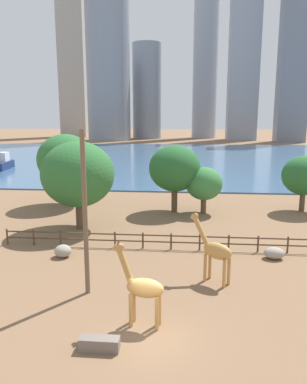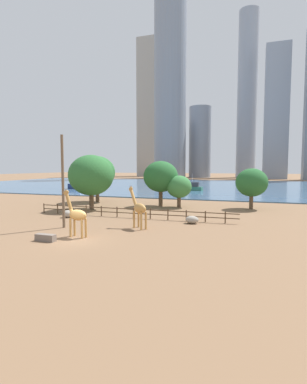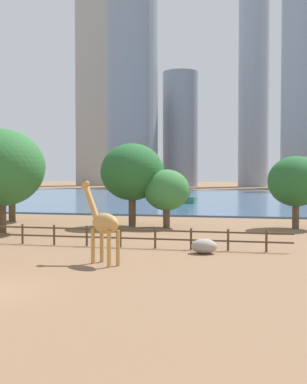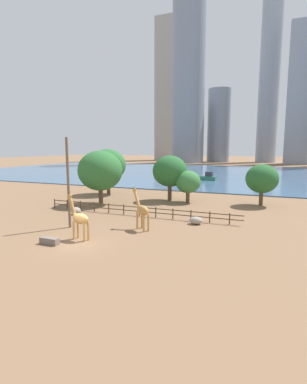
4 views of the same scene
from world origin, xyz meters
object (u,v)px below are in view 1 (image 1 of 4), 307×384
(boulder_by_pole, at_px, (63,251))
(giraffe_companion, at_px, (142,287))
(feeding_trough, at_px, (99,344))
(boat_ferry, at_px, (2,163))
(tree_right_tall, at_px, (304,176))
(boat_sailboat, at_px, (176,166))
(tree_left_large, at_px, (78,174))
(tree_right_small, at_px, (204,184))
(utility_pole, at_px, (85,214))
(tree_center_broad, at_px, (66,160))
(tree_left_small, at_px, (175,168))
(giraffe_tall, at_px, (215,250))
(boulder_near_fence, at_px, (274,253))

(boulder_by_pole, bearing_deg, giraffe_companion, -51.13)
(feeding_trough, distance_m, boat_ferry, 62.97)
(tree_right_tall, relative_size, boat_sailboat, 1.20)
(tree_left_large, distance_m, tree_right_small, 13.57)
(boat_sailboat, bearing_deg, boulder_by_pole, 87.54)
(giraffe_companion, relative_size, utility_pole, 0.46)
(tree_left_large, xyz_separation_m, tree_right_small, (11.68, 6.65, -1.88))
(feeding_trough, xyz_separation_m, tree_center_broad, (-10.14, 27.01, 5.04))
(tree_left_large, height_order, boat_ferry, tree_left_large)
(tree_right_tall, bearing_deg, tree_right_small, -171.28)
(tree_left_small, bearing_deg, feeding_trough, -95.64)
(tree_left_small, relative_size, boat_ferry, 0.99)
(feeding_trough, xyz_separation_m, boat_ferry, (-31.86, 54.30, 0.97))
(giraffe_companion, bearing_deg, giraffe_tall, -117.42)
(utility_pole, xyz_separation_m, boat_sailboat, (3.71, 50.77, -3.85))
(tree_right_small, height_order, boat_ferry, boat_ferry)
(utility_pole, relative_size, tree_left_large, 1.19)
(feeding_trough, bearing_deg, tree_left_large, 108.64)
(feeding_trough, height_order, tree_right_tall, tree_right_tall)
(tree_left_small, bearing_deg, utility_pole, -102.71)
(giraffe_tall, height_order, tree_right_small, tree_right_small)
(boat_sailboat, bearing_deg, giraffe_companion, 96.29)
(boulder_by_pole, relative_size, tree_left_small, 0.17)
(tree_left_small, distance_m, boat_ferry, 45.25)
(giraffe_tall, relative_size, boulder_by_pole, 3.51)
(feeding_trough, relative_size, tree_left_large, 0.22)
(tree_left_large, bearing_deg, tree_right_tall, 20.30)
(boat_ferry, bearing_deg, boulder_by_pole, 24.15)
(utility_pole, distance_m, boat_sailboat, 51.05)
(giraffe_companion, relative_size, feeding_trough, 2.43)
(feeding_trough, bearing_deg, boat_ferry, 120.40)
(giraffe_tall, relative_size, tree_right_tall, 0.72)
(tree_left_large, bearing_deg, boulder_by_pole, -83.81)
(tree_center_broad, bearing_deg, boulder_near_fence, -36.59)
(utility_pole, distance_m, tree_right_tall, 27.82)
(boulder_by_pole, height_order, tree_left_large, tree_left_large)
(tree_right_tall, xyz_separation_m, boat_sailboat, (-14.62, 29.85, -3.03))
(boulder_by_pole, distance_m, tree_right_small, 17.81)
(tree_right_small, bearing_deg, boulder_near_fence, -70.06)
(tree_center_broad, bearing_deg, boat_ferry, 128.51)
(tree_left_small, bearing_deg, giraffe_companion, -92.01)
(giraffe_companion, bearing_deg, boat_sailboat, -81.25)
(tree_left_large, relative_size, boat_sailboat, 1.59)
(tree_right_tall, bearing_deg, boulder_near_fence, -112.99)
(giraffe_companion, relative_size, tree_center_broad, 0.53)
(feeding_trough, relative_size, tree_right_small, 0.36)
(utility_pole, distance_m, boat_ferry, 57.44)
(boulder_near_fence, distance_m, tree_left_small, 15.88)
(boulder_near_fence, height_order, boat_sailboat, boat_sailboat)
(giraffe_tall, height_order, boat_sailboat, boat_sailboat)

